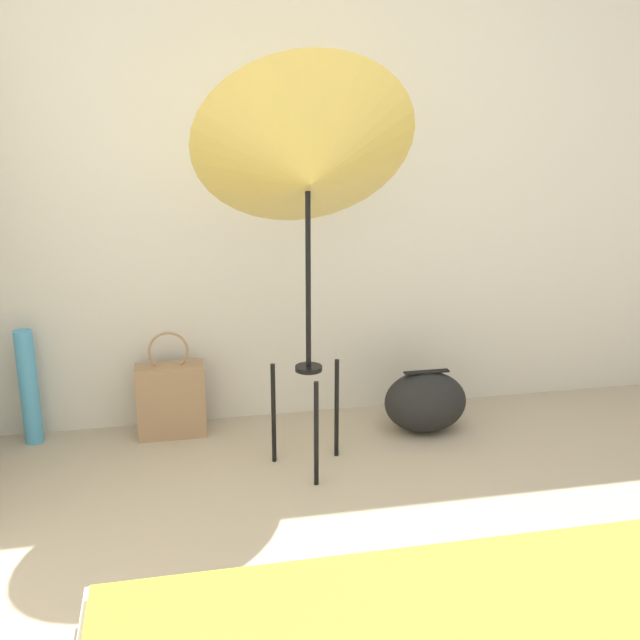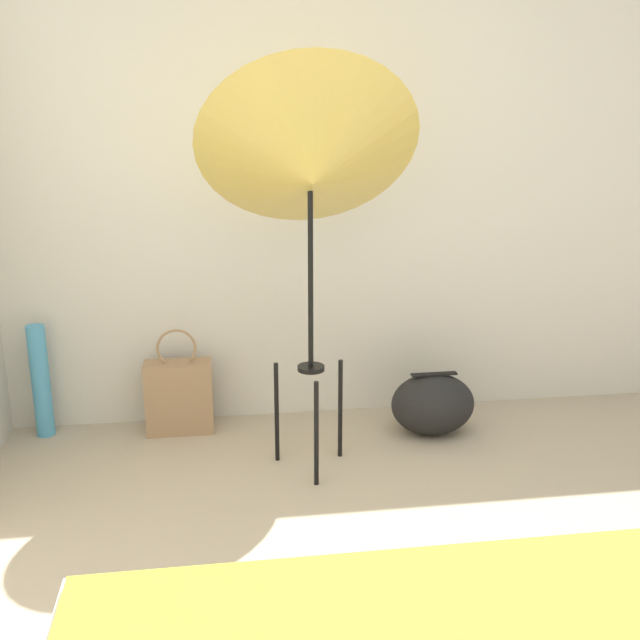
{
  "view_description": "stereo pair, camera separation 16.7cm",
  "coord_description": "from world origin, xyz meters",
  "px_view_note": "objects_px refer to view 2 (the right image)",
  "views": [
    {
      "loc": [
        -0.68,
        -1.52,
        1.54
      ],
      "look_at": [
        -0.11,
        1.24,
        0.72
      ],
      "focal_mm": 42.0,
      "sensor_mm": 36.0,
      "label": 1
    },
    {
      "loc": [
        -0.51,
        -1.55,
        1.54
      ],
      "look_at": [
        -0.11,
        1.24,
        0.72
      ],
      "focal_mm": 42.0,
      "sensor_mm": 36.0,
      "label": 2
    }
  ],
  "objects_px": {
    "duffel_bag": "(433,404)",
    "paper_roll": "(41,381)",
    "photo_umbrella": "(310,165)",
    "tote_bag": "(179,396)"
  },
  "relations": [
    {
      "from": "duffel_bag",
      "to": "paper_roll",
      "type": "bearing_deg",
      "value": 172.38
    },
    {
      "from": "photo_umbrella",
      "to": "paper_roll",
      "type": "relative_size",
      "value": 3.15
    },
    {
      "from": "photo_umbrella",
      "to": "paper_roll",
      "type": "distance_m",
      "value": 1.68
    },
    {
      "from": "tote_bag",
      "to": "duffel_bag",
      "type": "height_order",
      "value": "tote_bag"
    },
    {
      "from": "photo_umbrella",
      "to": "tote_bag",
      "type": "height_order",
      "value": "photo_umbrella"
    },
    {
      "from": "duffel_bag",
      "to": "paper_roll",
      "type": "relative_size",
      "value": 0.73
    },
    {
      "from": "photo_umbrella",
      "to": "paper_roll",
      "type": "bearing_deg",
      "value": 157.44
    },
    {
      "from": "paper_roll",
      "to": "tote_bag",
      "type": "bearing_deg",
      "value": -4.45
    },
    {
      "from": "tote_bag",
      "to": "paper_roll",
      "type": "bearing_deg",
      "value": 175.55
    },
    {
      "from": "photo_umbrella",
      "to": "duffel_bag",
      "type": "distance_m",
      "value": 1.34
    }
  ]
}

